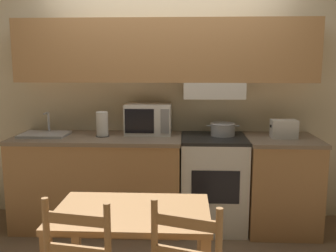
{
  "coord_description": "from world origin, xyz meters",
  "views": [
    {
      "loc": [
        0.21,
        -3.94,
        1.64
      ],
      "look_at": [
        0.05,
        -0.58,
        1.08
      ],
      "focal_mm": 40.0,
      "sensor_mm": 36.0,
      "label": 1
    }
  ],
  "objects": [
    {
      "name": "cooking_pot",
      "position": [
        0.58,
        -0.24,
        1.0
      ],
      "size": [
        0.33,
        0.25,
        0.13
      ],
      "color": "#B7BABF",
      "rests_on": "stove_range"
    },
    {
      "name": "lower_counter_right_stub",
      "position": [
        1.15,
        -0.33,
        0.46
      ],
      "size": [
        0.69,
        0.68,
        0.93
      ],
      "color": "tan",
      "rests_on": "ground_plane"
    },
    {
      "name": "dining_table",
      "position": [
        -0.12,
        -1.75,
        0.62
      ],
      "size": [
        0.97,
        0.62,
        0.74
      ],
      "color": "#9E7042",
      "rests_on": "ground_plane"
    },
    {
      "name": "toaster",
      "position": [
        1.16,
        -0.33,
        1.02
      ],
      "size": [
        0.26,
        0.16,
        0.18
      ],
      "color": "white",
      "rests_on": "lower_counter_right_stub"
    },
    {
      "name": "wall_back",
      "position": [
        0.01,
        -0.06,
        1.5
      ],
      "size": [
        5.38,
        0.38,
        2.55
      ],
      "color": "beige",
      "rests_on": "ground_plane"
    },
    {
      "name": "paper_towel_roll",
      "position": [
        -0.61,
        -0.34,
        1.05
      ],
      "size": [
        0.13,
        0.13,
        0.24
      ],
      "color": "black",
      "rests_on": "lower_counter_main"
    },
    {
      "name": "lower_counter_main",
      "position": [
        -0.66,
        -0.33,
        0.46
      ],
      "size": [
        1.67,
        0.68,
        0.93
      ],
      "color": "tan",
      "rests_on": "ground_plane"
    },
    {
      "name": "ground_plane",
      "position": [
        0.0,
        0.0,
        0.0
      ],
      "size": [
        16.0,
        16.0,
        0.0
      ],
      "primitive_type": "plane",
      "color": "#7F664C"
    },
    {
      "name": "microwave",
      "position": [
        -0.17,
        -0.18,
        1.08
      ],
      "size": [
        0.46,
        0.31,
        0.31
      ],
      "color": "white",
      "rests_on": "lower_counter_main"
    },
    {
      "name": "sink_basin",
      "position": [
        -1.2,
        -0.33,
        0.94
      ],
      "size": [
        0.46,
        0.34,
        0.23
      ],
      "color": "#B7BABF",
      "rests_on": "lower_counter_main"
    },
    {
      "name": "stove_range",
      "position": [
        0.49,
        -0.31,
        0.46
      ],
      "size": [
        0.63,
        0.63,
        0.93
      ],
      "color": "white",
      "rests_on": "ground_plane"
    }
  ]
}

